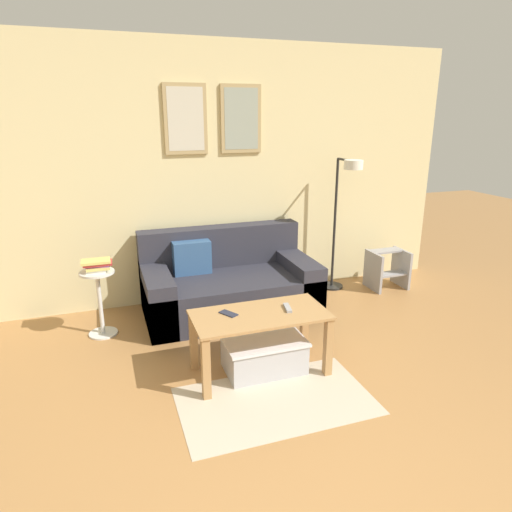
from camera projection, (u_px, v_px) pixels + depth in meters
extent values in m
cube|color=beige|center=(194.00, 177.00, 4.51)|extent=(5.60, 0.06, 2.55)
cube|color=tan|center=(186.00, 119.00, 4.29)|extent=(0.41, 0.02, 0.65)
cube|color=beige|center=(186.00, 119.00, 4.28)|extent=(0.34, 0.01, 0.58)
cube|color=tan|center=(241.00, 119.00, 4.46)|extent=(0.41, 0.02, 0.65)
cube|color=#939E8E|center=(241.00, 119.00, 4.45)|extent=(0.34, 0.01, 0.58)
cube|color=#C1B299|center=(276.00, 401.00, 3.11)|extent=(1.31, 0.76, 0.01)
cube|color=#2D2D38|center=(230.00, 294.00, 4.44)|extent=(1.63, 0.89, 0.38)
cube|color=#2D2D38|center=(220.00, 246.00, 4.63)|extent=(1.63, 0.20, 0.40)
cube|color=#2D2D38|center=(157.00, 297.00, 4.20)|extent=(0.24, 0.89, 0.50)
cube|color=#2D2D38|center=(296.00, 280.00, 4.64)|extent=(0.24, 0.89, 0.50)
cube|color=#335684|center=(192.00, 258.00, 4.39)|extent=(0.36, 0.14, 0.32)
cube|color=#AD7F4C|center=(260.00, 315.00, 3.33)|extent=(1.00, 0.49, 0.02)
cube|color=#AD7F4C|center=(206.00, 369.00, 3.07)|extent=(0.06, 0.06, 0.46)
cube|color=#AD7F4C|center=(328.00, 347.00, 3.36)|extent=(0.06, 0.06, 0.46)
cube|color=#AD7F4C|center=(194.00, 341.00, 3.45)|extent=(0.06, 0.06, 0.46)
cube|color=#AD7F4C|center=(304.00, 324.00, 3.73)|extent=(0.06, 0.06, 0.46)
cube|color=#B2B2B7|center=(264.00, 356.00, 3.45)|extent=(0.58, 0.37, 0.24)
cube|color=silver|center=(264.00, 340.00, 3.41)|extent=(0.61, 0.39, 0.02)
cylinder|color=black|center=(331.00, 286.00, 5.15)|extent=(0.25, 0.25, 0.02)
cylinder|color=black|center=(335.00, 225.00, 4.94)|extent=(0.03, 0.03, 1.40)
cylinder|color=black|center=(346.00, 160.00, 4.59)|extent=(0.02, 0.31, 0.02)
cylinder|color=white|center=(353.00, 165.00, 4.46)|extent=(0.19, 0.19, 0.09)
cylinder|color=silver|center=(103.00, 333.00, 4.05)|extent=(0.25, 0.25, 0.01)
cylinder|color=silver|center=(100.00, 304.00, 3.96)|extent=(0.04, 0.04, 0.56)
cylinder|color=silver|center=(97.00, 272.00, 3.88)|extent=(0.29, 0.29, 0.02)
cube|color=silver|center=(96.00, 270.00, 3.88)|extent=(0.17, 0.15, 0.02)
cube|color=#D8C666|center=(98.00, 267.00, 3.87)|extent=(0.19, 0.16, 0.02)
cube|color=#8C4C93|center=(98.00, 265.00, 3.87)|extent=(0.21, 0.17, 0.01)
cube|color=#B73333|center=(98.00, 263.00, 3.86)|extent=(0.24, 0.15, 0.02)
cube|color=#D8C666|center=(96.00, 261.00, 3.84)|extent=(0.24, 0.16, 0.02)
cube|color=#99999E|center=(288.00, 308.00, 3.40)|extent=(0.07, 0.15, 0.02)
cube|color=#1E2338|center=(228.00, 314.00, 3.32)|extent=(0.13, 0.15, 0.01)
cube|color=#99999E|center=(373.00, 271.00, 5.02)|extent=(0.03, 0.33, 0.42)
cube|color=#99999E|center=(401.00, 268.00, 5.13)|extent=(0.03, 0.33, 0.42)
cube|color=#99999E|center=(390.00, 274.00, 5.03)|extent=(0.34, 0.15, 0.02)
cube|color=#99999E|center=(386.00, 251.00, 5.07)|extent=(0.34, 0.15, 0.02)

